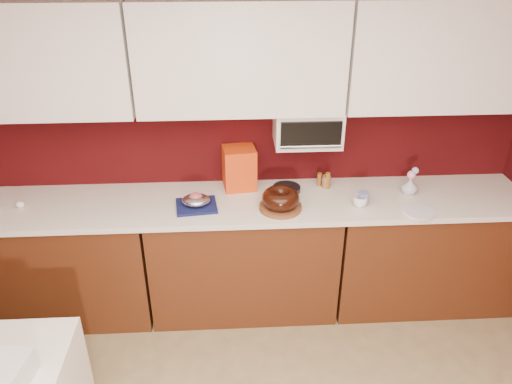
{
  "coord_description": "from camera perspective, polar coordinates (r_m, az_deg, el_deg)",
  "views": [
    {
      "loc": [
        -0.08,
        -1.06,
        2.59
      ],
      "look_at": [
        0.08,
        1.84,
        1.02
      ],
      "focal_mm": 35.0,
      "sensor_mm": 36.0,
      "label": 1
    }
  ],
  "objects": [
    {
      "name": "amber_bottle_tall",
      "position": [
        3.61,
        8.16,
        1.29
      ],
      "size": [
        0.05,
        0.05,
        0.12
      ],
      "primitive_type": "cylinder",
      "rotation": [
        0.0,
        0.0,
        0.43
      ],
      "color": "brown",
      "rests_on": "countertop"
    },
    {
      "name": "base_cabinet_right",
      "position": [
        3.96,
        18.39,
        -6.35
      ],
      "size": [
        1.31,
        0.58,
        0.86
      ],
      "primitive_type": "cube",
      "color": "#4F250F",
      "rests_on": "floor"
    },
    {
      "name": "egg_right",
      "position": [
        3.71,
        -25.37,
        -1.29
      ],
      "size": [
        0.07,
        0.05,
        0.05
      ],
      "primitive_type": "ellipsoid",
      "rotation": [
        0.0,
        0.0,
        0.13
      ],
      "color": "white",
      "rests_on": "countertop"
    },
    {
      "name": "foil_ham_nest",
      "position": [
        3.36,
        -6.87,
        -0.92
      ],
      "size": [
        0.21,
        0.19,
        0.07
      ],
      "primitive_type": "ellipsoid",
      "rotation": [
        0.0,
        0.0,
        0.2
      ],
      "color": "silver",
      "rests_on": "navy_towel"
    },
    {
      "name": "dark_pan",
      "position": [
        3.57,
        3.51,
        0.37
      ],
      "size": [
        0.24,
        0.24,
        0.03
      ],
      "primitive_type": "cylinder",
      "rotation": [
        0.0,
        0.0,
        -0.28
      ],
      "color": "black",
      "rests_on": "countertop"
    },
    {
      "name": "blue_jar",
      "position": [
        3.46,
        12.16,
        -0.69
      ],
      "size": [
        0.08,
        0.08,
        0.09
      ],
      "primitive_type": "cylinder",
      "rotation": [
        0.0,
        0.0,
        -0.04
      ],
      "color": "navy",
      "rests_on": "countertop"
    },
    {
      "name": "upper_cabinet_center",
      "position": [
        3.23,
        -1.81,
        15.15
      ],
      "size": [
        1.31,
        0.33,
        0.7
      ],
      "primitive_type": "cube",
      "color": "white",
      "rests_on": "wall_back"
    },
    {
      "name": "countertop",
      "position": [
        3.45,
        -1.5,
        -1.29
      ],
      "size": [
        4.0,
        0.62,
        0.04
      ],
      "primitive_type": "cube",
      "color": "silver",
      "rests_on": "base_cabinet_center"
    },
    {
      "name": "flower_pink",
      "position": [
        3.63,
        17.34,
        1.89
      ],
      "size": [
        0.06,
        0.06,
        0.06
      ],
      "primitive_type": "sphere",
      "color": "pink",
      "rests_on": "flower_vase"
    },
    {
      "name": "upper_cabinet_left",
      "position": [
        3.46,
        -25.11,
        13.49
      ],
      "size": [
        1.31,
        0.33,
        0.7
      ],
      "primitive_type": "cube",
      "color": "white",
      "rests_on": "wall_back"
    },
    {
      "name": "upper_cabinet_right",
      "position": [
        3.53,
        21.17,
        14.46
      ],
      "size": [
        1.31,
        0.33,
        0.7
      ],
      "primitive_type": "cube",
      "color": "white",
      "rests_on": "wall_back"
    },
    {
      "name": "china_plate",
      "position": [
        3.47,
        18.17,
        -2.19
      ],
      "size": [
        0.23,
        0.23,
        0.01
      ],
      "primitive_type": "cylinder",
      "rotation": [
        0.0,
        0.0,
        -0.15
      ],
      "color": "white",
      "rests_on": "countertop"
    },
    {
      "name": "wall_back",
      "position": [
        3.57,
        -1.74,
        6.35
      ],
      "size": [
        4.0,
        0.02,
        2.5
      ],
      "primitive_type": "cube",
      "color": "#3D0809",
      "rests_on": "floor"
    },
    {
      "name": "cake_base",
      "position": [
        3.34,
        2.81,
        -1.74
      ],
      "size": [
        0.36,
        0.36,
        0.03
      ],
      "primitive_type": "cylinder",
      "rotation": [
        0.0,
        0.0,
        -0.32
      ],
      "color": "brown",
      "rests_on": "countertop"
    },
    {
      "name": "paper_cup",
      "position": [
        3.63,
        8.05,
        1.18
      ],
      "size": [
        0.08,
        0.08,
        0.09
      ],
      "primitive_type": "cylinder",
      "rotation": [
        0.0,
        0.0,
        0.36
      ],
      "color": "brown",
      "rests_on": "countertop"
    },
    {
      "name": "toaster_oven",
      "position": [
        3.43,
        5.9,
        7.5
      ],
      "size": [
        0.45,
        0.3,
        0.25
      ],
      "primitive_type": "cube",
      "color": "white",
      "rests_on": "upper_cabinet_center"
    },
    {
      "name": "base_cabinet_center",
      "position": [
        3.7,
        -1.41,
        -7.36
      ],
      "size": [
        1.31,
        0.58,
        0.86
      ],
      "primitive_type": "cube",
      "color": "#4F250F",
      "rests_on": "floor"
    },
    {
      "name": "pandoro_box",
      "position": [
        3.56,
        -1.92,
        2.77
      ],
      "size": [
        0.25,
        0.23,
        0.3
      ],
      "primitive_type": "cube",
      "rotation": [
        0.0,
        0.0,
        0.12
      ],
      "color": "red",
      "rests_on": "countertop"
    },
    {
      "name": "roasted_ham",
      "position": [
        3.35,
        -6.9,
        -0.55
      ],
      "size": [
        0.11,
        0.1,
        0.06
      ],
      "primitive_type": "ellipsoid",
      "rotation": [
        0.0,
        0.0,
        -0.37
      ],
      "color": "#B85754",
      "rests_on": "foil_ham_nest"
    },
    {
      "name": "flower_blue",
      "position": [
        3.65,
        17.74,
        2.35
      ],
      "size": [
        0.05,
        0.05,
        0.05
      ],
      "primitive_type": "sphere",
      "color": "#95C2EE",
      "rests_on": "flower_vase"
    },
    {
      "name": "coffee_mug",
      "position": [
        3.43,
        11.82,
        -0.95
      ],
      "size": [
        0.11,
        0.11,
        0.09
      ],
      "primitive_type": "imported",
      "rotation": [
        0.0,
        0.0,
        0.65
      ],
      "color": "white",
      "rests_on": "countertop"
    },
    {
      "name": "toaster_oven_handle",
      "position": [
        3.3,
        6.28,
        5.2
      ],
      "size": [
        0.42,
        0.02,
        0.02
      ],
      "primitive_type": "cylinder",
      "rotation": [
        0.0,
        1.57,
        0.0
      ],
      "color": "silver",
      "rests_on": "toaster_oven"
    },
    {
      "name": "toaster_oven_door",
      "position": [
        3.28,
        6.31,
        6.5
      ],
      "size": [
        0.4,
        0.02,
        0.18
      ],
      "primitive_type": "cube",
      "color": "black",
      "rests_on": "toaster_oven"
    },
    {
      "name": "base_cabinet_left",
      "position": [
        3.9,
        -21.55,
        -7.5
      ],
      "size": [
        1.31,
        0.58,
        0.86
      ],
      "primitive_type": "cube",
      "color": "#4F250F",
      "rests_on": "floor"
    },
    {
      "name": "flower_vase",
      "position": [
        3.67,
        17.16,
        0.75
      ],
      "size": [
        0.11,
        0.11,
        0.13
      ],
      "primitive_type": "imported",
      "rotation": [
        0.0,
        0.0,
        0.36
      ],
      "color": "#B4BDCC",
      "rests_on": "countertop"
    },
    {
      "name": "amber_bottle",
      "position": [
        3.65,
        7.25,
        1.45
      ],
      "size": [
        0.04,
        0.04,
        0.1
      ],
      "primitive_type": "cylinder",
      "rotation": [
        0.0,
        0.0,
        -0.12
      ],
      "color": "brown",
      "rests_on": "countertop"
    },
    {
      "name": "bundt_cake",
      "position": [
        3.31,
        2.83,
        -0.74
      ],
      "size": [
        0.32,
        0.32,
        0.1
      ],
      "primitive_type": "torus",
      "rotation": [
        0.0,
        0.0,
        -0.34
      ],
      "color": "black",
      "rests_on": "cake_base"
    },
    {
      "name": "navy_towel",
      "position": [
        3.38,
        -6.83,
        -1.58
      ],
      "size": [
        0.29,
        0.26,
        0.02
      ],
      "primitive_type": "cube",
      "rotation": [
        0.0,
        0.0,
        0.12
      ],
      "color": "#131847",
      "rests_on": "countertop"
    }
  ]
}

